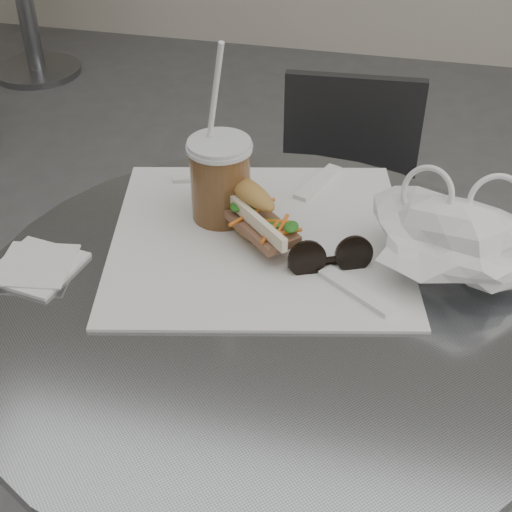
% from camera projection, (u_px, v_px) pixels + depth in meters
% --- Properties ---
extents(cafe_table, '(0.76, 0.76, 0.74)m').
position_uv_depth(cafe_table, '(264.00, 434.00, 1.08)').
color(cafe_table, slate).
rests_on(cafe_table, ground).
extents(chair_far, '(0.38, 0.40, 0.73)m').
position_uv_depth(chair_far, '(338.00, 266.00, 1.64)').
color(chair_far, '#303033').
rests_on(chair_far, ground).
extents(sandwich_paper, '(0.49, 0.47, 0.00)m').
position_uv_depth(sandwich_paper, '(259.00, 238.00, 1.01)').
color(sandwich_paper, white).
rests_on(sandwich_paper, cafe_table).
extents(banh_mi, '(0.22, 0.22, 0.08)m').
position_uv_depth(banh_mi, '(249.00, 210.00, 1.00)').
color(banh_mi, tan).
rests_on(banh_mi, sandwich_paper).
extents(iced_coffee, '(0.09, 0.09, 0.27)m').
position_uv_depth(iced_coffee, '(220.00, 180.00, 1.01)').
color(iced_coffee, brown).
rests_on(iced_coffee, cafe_table).
extents(sunglasses, '(0.11, 0.07, 0.05)m').
position_uv_depth(sunglasses, '(330.00, 258.00, 0.94)').
color(sunglasses, black).
rests_on(sunglasses, cafe_table).
extents(plastic_bag, '(0.23, 0.19, 0.10)m').
position_uv_depth(plastic_bag, '(454.00, 242.00, 0.92)').
color(plastic_bag, white).
rests_on(plastic_bag, cafe_table).
extents(napkin_stack, '(0.12, 0.12, 0.01)m').
position_uv_depth(napkin_stack, '(36.00, 266.00, 0.95)').
color(napkin_stack, white).
rests_on(napkin_stack, cafe_table).
extents(drink_can, '(0.06, 0.06, 0.11)m').
position_uv_depth(drink_can, '(217.00, 187.00, 1.01)').
color(drink_can, '#56935E').
rests_on(drink_can, cafe_table).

